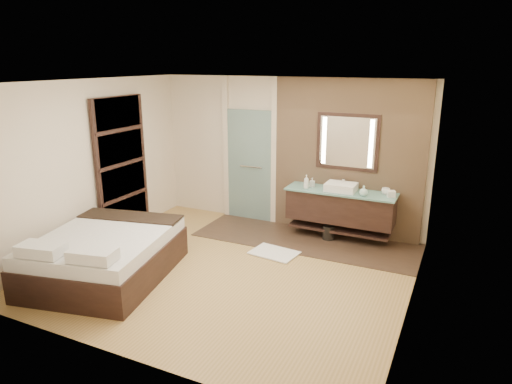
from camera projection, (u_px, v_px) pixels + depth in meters
The scene contains 15 objects.
floor at pixel (230, 271), 6.69m from camera, with size 5.00×5.00×0.00m, color olive.
tile_strip at pixel (305, 240), 7.83m from camera, with size 3.80×1.30×0.01m, color #37271E.
stone_wall at pixel (347, 159), 7.78m from camera, with size 2.60×0.08×2.70m, color tan.
vanity at pixel (340, 207), 7.74m from camera, with size 1.85×0.55×0.88m.
mirror_unit at pixel (347, 142), 7.65m from camera, with size 1.06×0.04×0.96m.
frosted_door at pixel (250, 161), 8.59m from camera, with size 1.10×0.12×2.70m.
shoji_partition at pixel (122, 166), 7.87m from camera, with size 0.06×1.20×2.40m.
bed at pixel (105, 255), 6.43m from camera, with size 2.03×2.34×0.79m.
bath_mat at pixel (274, 253), 7.27m from camera, with size 0.72×0.50×0.02m, color white.
waste_bin at pixel (329, 233), 7.81m from camera, with size 0.20×0.20×0.25m, color black.
tissue_box at pixel (391, 194), 7.30m from camera, with size 0.12×0.12×0.10m, color white.
soap_bottle_a at pixel (306, 182), 7.77m from camera, with size 0.09×0.09×0.23m, color white.
soap_bottle_b at pixel (312, 182), 7.87m from camera, with size 0.07×0.07×0.16m, color #B2B2B2.
soap_bottle_c at pixel (364, 191), 7.34m from camera, with size 0.13×0.13×0.17m, color silver.
cup at pixel (386, 191), 7.43m from camera, with size 0.13×0.13×0.11m, color white.
Camera 1 is at (2.95, -5.35, 2.98)m, focal length 32.00 mm.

